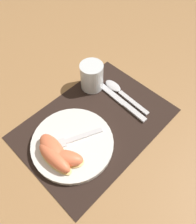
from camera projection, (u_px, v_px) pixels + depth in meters
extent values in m
plane|color=#A37547|center=(95.00, 123.00, 0.66)|extent=(3.00, 3.00, 0.00)
cube|color=black|center=(95.00, 123.00, 0.66)|extent=(0.45, 0.32, 0.00)
cylinder|color=white|center=(73.00, 143.00, 0.61)|extent=(0.23, 0.23, 0.02)
cylinder|color=silver|center=(92.00, 76.00, 0.71)|extent=(0.08, 0.08, 0.09)
cylinder|color=yellow|center=(92.00, 83.00, 0.73)|extent=(0.06, 0.06, 0.03)
cube|color=silver|center=(135.00, 112.00, 0.68)|extent=(0.02, 0.09, 0.01)
cube|color=silver|center=(110.00, 92.00, 0.73)|extent=(0.03, 0.13, 0.01)
cube|color=silver|center=(133.00, 102.00, 0.70)|extent=(0.02, 0.12, 0.01)
ellipsoid|color=silver|center=(113.00, 86.00, 0.74)|extent=(0.04, 0.07, 0.01)
cube|color=silver|center=(84.00, 136.00, 0.61)|extent=(0.10, 0.06, 0.00)
cube|color=silver|center=(54.00, 146.00, 0.59)|extent=(0.07, 0.05, 0.00)
ellipsoid|color=#F4DB84|center=(54.00, 152.00, 0.58)|extent=(0.07, 0.12, 0.01)
ellipsoid|color=#F2754C|center=(53.00, 150.00, 0.57)|extent=(0.07, 0.12, 0.04)
ellipsoid|color=#F4DB84|center=(55.00, 160.00, 0.57)|extent=(0.05, 0.12, 0.01)
ellipsoid|color=#F2754C|center=(54.00, 158.00, 0.56)|extent=(0.04, 0.11, 0.04)
ellipsoid|color=#F4DB84|center=(66.00, 160.00, 0.57)|extent=(0.09, 0.10, 0.01)
ellipsoid|color=#F2754C|center=(66.00, 158.00, 0.56)|extent=(0.09, 0.10, 0.03)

